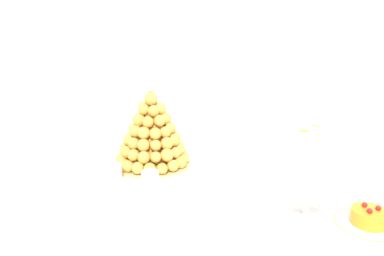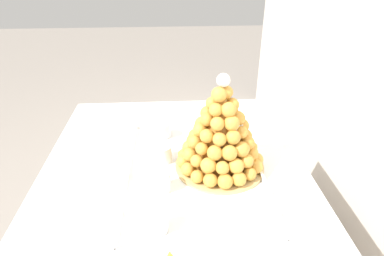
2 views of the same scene
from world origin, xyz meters
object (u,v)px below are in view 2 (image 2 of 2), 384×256
Objects in this scene: croquembouche at (219,134)px; serving_tray at (192,173)px; dessert_cup_mid_right at (156,222)px; wine_glass at (229,132)px; dessert_cup_left at (161,130)px; dessert_cup_centre at (159,182)px; dessert_cup_mid_left at (161,154)px.

serving_tray is at bearing -74.11° from croquembouche.
wine_glass is (-0.25, 0.21, 0.10)m from dessert_cup_mid_right.
dessert_cup_centre is (0.31, 0.00, 0.00)m from dessert_cup_left.
wine_glass reaches higher than dessert_cup_left.
serving_tray is 1.98× the size of croquembouche.
dessert_cup_mid_left is at bearing -103.90° from croquembouche.
wine_glass is (0.00, 0.03, 0.01)m from croquembouche.
croquembouche is 1.70× the size of wine_glass.
croquembouche is 5.16× the size of dessert_cup_centre.
croquembouche reaches higher than dessert_cup_mid_right.
croquembouche is 0.23m from dessert_cup_centre.
serving_tray is 0.25m from dessert_cup_mid_right.
dessert_cup_centre is at bearing -0.57° from dessert_cup_mid_left.
serving_tray is 0.13m from dessert_cup_centre.
dessert_cup_mid_right reaches higher than dessert_cup_left.
wine_glass is at bearing 100.83° from serving_tray.
dessert_cup_mid_left is at bearing -124.81° from serving_tray.
croquembouche is at bearing 119.41° from dessert_cup_centre.
dessert_cup_mid_left is at bearing 178.87° from dessert_cup_mid_right.
serving_tray is 10.50× the size of dessert_cup_mid_right.
dessert_cup_left reaches higher than serving_tray.
croquembouche is 5.02× the size of dessert_cup_left.
croquembouche is 5.29× the size of dessert_cup_mid_right.
dessert_cup_left is 0.97× the size of dessert_cup_mid_left.
dessert_cup_left is at bearing -179.16° from dessert_cup_mid_left.
dessert_cup_mid_right is (0.23, -0.10, 0.03)m from serving_tray.
dessert_cup_mid_left is 0.23m from wine_glass.
dessert_cup_mid_left is at bearing -102.71° from wine_glass.
serving_tray is at bearing 23.59° from dessert_cup_left.
dessert_cup_mid_left is (-0.04, -0.18, -0.09)m from croquembouche.
wine_glass reaches higher than serving_tray.
dessert_cup_left is at bearing -179.83° from dessert_cup_centre.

